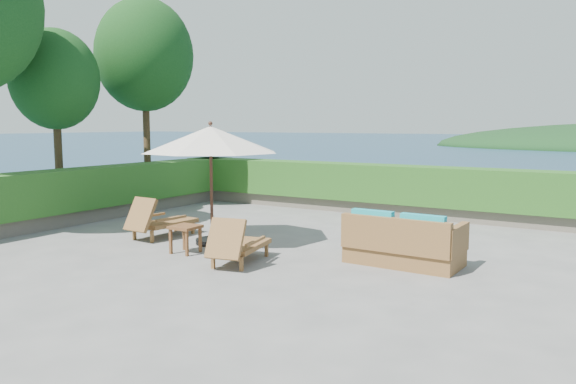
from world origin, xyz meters
The scene contains 13 objects.
ground centered at (0.00, 0.00, 0.00)m, with size 12.00×12.00×0.00m, color gray.
foundation centered at (0.00, 0.00, -1.55)m, with size 12.00×12.00×3.00m, color #5E564B.
planter_wall_far centered at (0.00, 5.60, 0.18)m, with size 12.00×0.60×0.36m, color #6B6556.
planter_wall_left centered at (-5.60, 0.00, 0.18)m, with size 0.60×12.00×0.36m, color #6B6556.
hedge_far centered at (0.00, 5.60, 0.85)m, with size 12.40×0.90×1.00m, color #1F4C15.
hedge_left centered at (-5.60, 0.00, 0.85)m, with size 0.90×12.40×1.00m, color #1F4C15.
tree_mid centered at (-6.40, 0.50, 3.55)m, with size 2.20×2.20×4.83m.
tree_far centered at (-6.00, 3.20, 4.40)m, with size 2.80×2.80×6.03m.
patio_umbrella centered at (-1.15, 0.18, 2.12)m, with size 3.36×3.36×2.51m.
lounge_left centered at (-2.51, 0.06, 0.38)m, with size 0.78×1.63×0.92m.
lounge_right centered at (0.31, -0.92, 0.37)m, with size 0.92×1.61×0.88m.
side_table centered at (-1.04, -0.75, 0.44)m, with size 0.51×0.51×0.53m.
wicker_loveseat centered at (2.80, 0.53, 0.38)m, with size 2.01×1.07×0.97m.
Camera 1 is at (6.09, -8.69, 2.45)m, focal length 35.00 mm.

